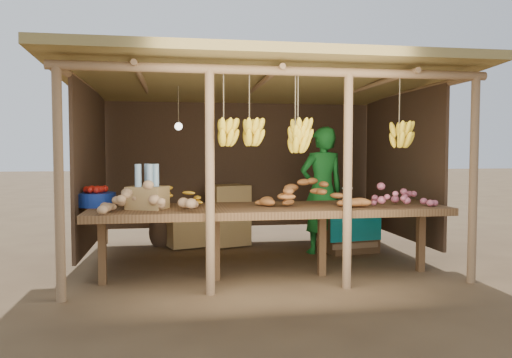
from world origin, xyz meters
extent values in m
plane|color=brown|center=(0.00, 0.00, 0.00)|extent=(60.00, 60.00, 0.00)
cylinder|color=#906C4A|center=(-2.10, -1.50, 1.10)|extent=(0.09, 0.09, 2.20)
cylinder|color=#906C4A|center=(2.10, -1.50, 1.10)|extent=(0.09, 0.09, 2.20)
cylinder|color=#906C4A|center=(-2.10, 1.50, 1.10)|extent=(0.09, 0.09, 2.20)
cylinder|color=#906C4A|center=(2.10, 1.50, 1.10)|extent=(0.09, 0.09, 2.20)
cylinder|color=#906C4A|center=(-0.70, -1.50, 1.10)|extent=(0.09, 0.09, 2.20)
cylinder|color=#906C4A|center=(0.70, -1.50, 1.10)|extent=(0.09, 0.09, 2.20)
cylinder|color=#906C4A|center=(0.00, -1.50, 2.20)|extent=(4.40, 0.09, 0.09)
cylinder|color=#906C4A|center=(0.00, 1.50, 2.20)|extent=(4.40, 0.09, 0.09)
cube|color=#A38B4C|center=(0.00, 0.00, 2.29)|extent=(4.70, 3.50, 0.28)
cube|color=#453020|center=(0.00, 1.48, 1.21)|extent=(4.20, 0.04, 1.98)
cube|color=#453020|center=(-2.08, 0.20, 1.21)|extent=(0.04, 2.40, 1.98)
cube|color=#453020|center=(2.08, 0.20, 1.21)|extent=(0.04, 2.40, 1.98)
cube|color=brown|center=(0.00, -0.95, 0.76)|extent=(3.90, 1.05, 0.08)
cube|color=brown|center=(-1.80, -0.95, 0.36)|extent=(0.08, 0.08, 0.72)
cube|color=brown|center=(-0.60, -0.95, 0.36)|extent=(0.08, 0.08, 0.72)
cube|color=brown|center=(0.60, -0.95, 0.36)|extent=(0.08, 0.08, 0.72)
cube|color=brown|center=(1.80, -0.95, 0.36)|extent=(0.08, 0.08, 0.72)
cylinder|color=navy|center=(-1.90, -0.64, 0.88)|extent=(0.43, 0.43, 0.15)
cube|color=#A27E48|center=(-1.33, -0.98, 0.92)|extent=(0.47, 0.42, 0.24)
imported|color=#166721|center=(0.96, 0.26, 0.87)|extent=(0.69, 0.50, 1.74)
cube|color=brown|center=(1.37, 0.34, 0.32)|extent=(0.78, 0.69, 0.64)
cube|color=#0B7E83|center=(1.37, 0.34, 0.67)|extent=(0.87, 0.78, 0.06)
cube|color=#A27E48|center=(-0.26, 0.97, 0.24)|extent=(0.66, 0.59, 0.44)
cube|color=#A27E48|center=(-0.26, 0.97, 0.69)|extent=(0.66, 0.59, 0.44)
cube|color=#A27E48|center=(-0.87, 0.97, 0.24)|extent=(0.66, 0.59, 0.44)
ellipsoid|color=#453020|center=(-1.21, 1.15, 0.25)|extent=(0.43, 0.43, 0.58)
ellipsoid|color=#453020|center=(-0.82, 1.15, 0.25)|extent=(0.43, 0.43, 0.58)
camera|label=1|loc=(-1.04, -6.34, 1.41)|focal=35.00mm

